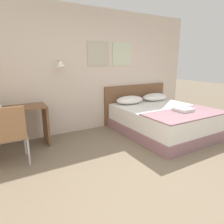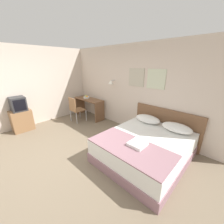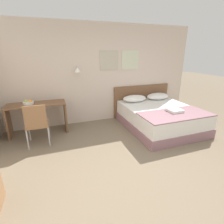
{
  "view_description": "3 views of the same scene",
  "coord_description": "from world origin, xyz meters",
  "px_view_note": "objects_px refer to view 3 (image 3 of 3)",
  "views": [
    {
      "loc": [
        -1.69,
        -1.61,
        1.55
      ],
      "look_at": [
        0.06,
        1.39,
        0.66
      ],
      "focal_mm": 32.0,
      "sensor_mm": 36.0,
      "label": 1
    },
    {
      "loc": [
        2.72,
        -1.01,
        2.1
      ],
      "look_at": [
        0.16,
        1.66,
        0.78
      ],
      "focal_mm": 22.0,
      "sensor_mm": 36.0,
      "label": 2
    },
    {
      "loc": [
        -1.26,
        -2.17,
        1.93
      ],
      "look_at": [
        -0.01,
        1.28,
        0.66
      ],
      "focal_mm": 28.0,
      "sensor_mm": 36.0,
      "label": 3
    }
  ],
  "objects_px": {
    "bed": "(160,118)",
    "pillow_right": "(158,96)",
    "headboard": "(141,100)",
    "folded_towel_near_foot": "(175,110)",
    "throw_blanket": "(176,114)",
    "pillow_left": "(135,98)",
    "fruit_bowl": "(28,103)",
    "desk_chair": "(37,122)",
    "desk": "(37,112)"
  },
  "relations": [
    {
      "from": "pillow_right",
      "to": "desk_chair",
      "type": "xyz_separation_m",
      "value": [
        -3.39,
        -0.67,
        -0.11
      ]
    },
    {
      "from": "bed",
      "to": "headboard",
      "type": "xyz_separation_m",
      "value": [
        0.0,
        1.03,
        0.2
      ]
    },
    {
      "from": "pillow_left",
      "to": "fruit_bowl",
      "type": "xyz_separation_m",
      "value": [
        -2.78,
        -0.02,
        0.16
      ]
    },
    {
      "from": "folded_towel_near_foot",
      "to": "fruit_bowl",
      "type": "xyz_separation_m",
      "value": [
        -3.24,
        1.16,
        0.19
      ]
    },
    {
      "from": "bed",
      "to": "fruit_bowl",
      "type": "height_order",
      "value": "fruit_bowl"
    },
    {
      "from": "pillow_left",
      "to": "desk",
      "type": "bearing_deg",
      "value": -179.24
    },
    {
      "from": "folded_towel_near_foot",
      "to": "pillow_left",
      "type": "bearing_deg",
      "value": 111.62
    },
    {
      "from": "bed",
      "to": "pillow_left",
      "type": "xyz_separation_m",
      "value": [
        -0.39,
        0.74,
        0.37
      ]
    },
    {
      "from": "pillow_left",
      "to": "folded_towel_near_foot",
      "type": "bearing_deg",
      "value": -68.38
    },
    {
      "from": "pillow_left",
      "to": "pillow_right",
      "type": "bearing_deg",
      "value": 0.0
    },
    {
      "from": "headboard",
      "to": "folded_towel_near_foot",
      "type": "height_order",
      "value": "headboard"
    },
    {
      "from": "throw_blanket",
      "to": "fruit_bowl",
      "type": "height_order",
      "value": "fruit_bowl"
    },
    {
      "from": "bed",
      "to": "desk",
      "type": "bearing_deg",
      "value": 166.81
    },
    {
      "from": "pillow_right",
      "to": "fruit_bowl",
      "type": "relative_size",
      "value": 2.89
    },
    {
      "from": "pillow_left",
      "to": "bed",
      "type": "bearing_deg",
      "value": -62.19
    },
    {
      "from": "pillow_left",
      "to": "pillow_right",
      "type": "height_order",
      "value": "same"
    },
    {
      "from": "pillow_left",
      "to": "folded_towel_near_foot",
      "type": "height_order",
      "value": "pillow_left"
    },
    {
      "from": "throw_blanket",
      "to": "headboard",
      "type": "bearing_deg",
      "value": 90.0
    },
    {
      "from": "desk_chair",
      "to": "throw_blanket",
      "type": "bearing_deg",
      "value": -12.1
    },
    {
      "from": "folded_towel_near_foot",
      "to": "desk_chair",
      "type": "height_order",
      "value": "desk_chair"
    },
    {
      "from": "bed",
      "to": "fruit_bowl",
      "type": "bearing_deg",
      "value": 167.26
    },
    {
      "from": "bed",
      "to": "pillow_right",
      "type": "relative_size",
      "value": 2.85
    },
    {
      "from": "throw_blanket",
      "to": "desk_chair",
      "type": "distance_m",
      "value": 3.06
    },
    {
      "from": "headboard",
      "to": "pillow_left",
      "type": "height_order",
      "value": "headboard"
    },
    {
      "from": "bed",
      "to": "headboard",
      "type": "distance_m",
      "value": 1.05
    },
    {
      "from": "headboard",
      "to": "throw_blanket",
      "type": "distance_m",
      "value": 1.61
    },
    {
      "from": "throw_blanket",
      "to": "pillow_left",
      "type": "bearing_deg",
      "value": 106.48
    },
    {
      "from": "pillow_right",
      "to": "desk",
      "type": "height_order",
      "value": "desk"
    },
    {
      "from": "bed",
      "to": "pillow_left",
      "type": "distance_m",
      "value": 0.92
    },
    {
      "from": "headboard",
      "to": "fruit_bowl",
      "type": "distance_m",
      "value": 3.2
    },
    {
      "from": "throw_blanket",
      "to": "fruit_bowl",
      "type": "bearing_deg",
      "value": 157.76
    },
    {
      "from": "folded_towel_near_foot",
      "to": "desk_chair",
      "type": "relative_size",
      "value": 0.35
    },
    {
      "from": "throw_blanket",
      "to": "desk_chair",
      "type": "height_order",
      "value": "desk_chair"
    },
    {
      "from": "desk",
      "to": "throw_blanket",
      "type": "bearing_deg",
      "value": -23.12
    },
    {
      "from": "headboard",
      "to": "fruit_bowl",
      "type": "xyz_separation_m",
      "value": [
        -3.17,
        -0.31,
        0.33
      ]
    },
    {
      "from": "pillow_left",
      "to": "throw_blanket",
      "type": "xyz_separation_m",
      "value": [
        0.39,
        -1.32,
        -0.08
      ]
    },
    {
      "from": "fruit_bowl",
      "to": "throw_blanket",
      "type": "bearing_deg",
      "value": -22.24
    },
    {
      "from": "pillow_right",
      "to": "desk_chair",
      "type": "relative_size",
      "value": 0.75
    },
    {
      "from": "bed",
      "to": "pillow_right",
      "type": "distance_m",
      "value": 0.92
    },
    {
      "from": "desk",
      "to": "headboard",
      "type": "bearing_deg",
      "value": 6.15
    },
    {
      "from": "bed",
      "to": "desk_chair",
      "type": "relative_size",
      "value": 2.14
    },
    {
      "from": "pillow_right",
      "to": "bed",
      "type": "bearing_deg",
      "value": -117.81
    },
    {
      "from": "bed",
      "to": "desk_chair",
      "type": "xyz_separation_m",
      "value": [
        -3.0,
        0.06,
        0.26
      ]
    },
    {
      "from": "headboard",
      "to": "pillow_right",
      "type": "xyz_separation_m",
      "value": [
        0.39,
        -0.29,
        0.17
      ]
    },
    {
      "from": "bed",
      "to": "desk_chair",
      "type": "height_order",
      "value": "desk_chair"
    },
    {
      "from": "pillow_left",
      "to": "desk_chair",
      "type": "relative_size",
      "value": 0.75
    },
    {
      "from": "headboard",
      "to": "desk",
      "type": "height_order",
      "value": "headboard"
    },
    {
      "from": "pillow_left",
      "to": "desk_chair",
      "type": "bearing_deg",
      "value": -165.49
    },
    {
      "from": "throw_blanket",
      "to": "desk_chair",
      "type": "relative_size",
      "value": 1.77
    },
    {
      "from": "bed",
      "to": "folded_towel_near_foot",
      "type": "relative_size",
      "value": 6.15
    }
  ]
}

